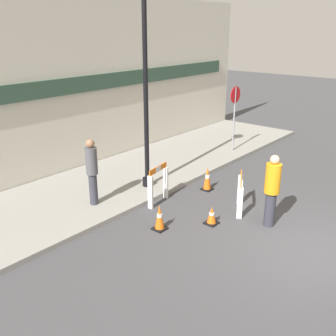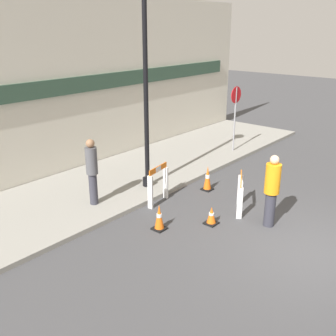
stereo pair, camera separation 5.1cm
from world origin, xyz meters
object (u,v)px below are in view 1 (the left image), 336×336
at_px(stop_sign, 235,108).
at_px(person_worker, 272,189).
at_px(streetlamp_post, 145,53).
at_px(person_pedestrian, 92,169).

xyz_separation_m(stop_sign, person_worker, (-4.33, -3.66, -0.76)).
relative_size(stop_sign, person_worker, 1.34).
xyz_separation_m(streetlamp_post, person_pedestrian, (-1.83, 0.21, -2.78)).
bearing_deg(person_pedestrian, streetlamp_post, 150.90).
bearing_deg(streetlamp_post, person_pedestrian, 173.29).
xyz_separation_m(streetlamp_post, person_worker, (0.27, -3.75, -2.91)).
bearing_deg(person_pedestrian, stop_sign, 154.96).
height_order(streetlamp_post, person_worker, streetlamp_post).
bearing_deg(person_worker, stop_sign, -64.60).
relative_size(stop_sign, person_pedestrian, 1.35).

